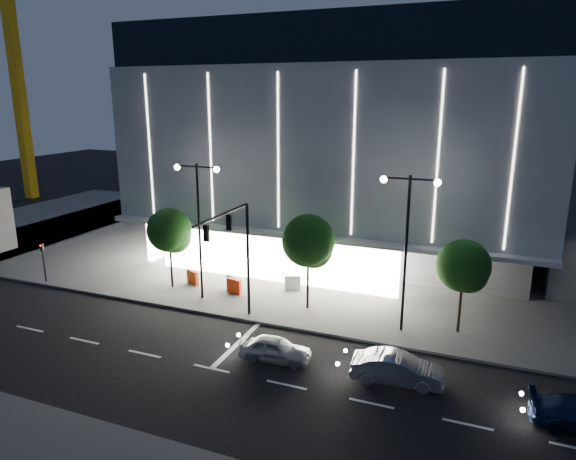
% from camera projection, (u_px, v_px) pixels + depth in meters
% --- Properties ---
extents(ground, '(160.00, 160.00, 0.00)m').
position_uv_depth(ground, '(193.00, 348.00, 27.37)').
color(ground, black).
rests_on(ground, ground).
extents(sidewalk_museum, '(70.00, 40.00, 0.15)m').
position_uv_depth(sidewalk_museum, '(380.00, 241.00, 47.12)').
color(sidewalk_museum, '#474747').
rests_on(sidewalk_museum, ground).
extents(museum, '(30.00, 25.80, 18.00)m').
position_uv_depth(museum, '(357.00, 141.00, 43.98)').
color(museum, '#4C4C51').
rests_on(museum, ground).
extents(traffic_mast, '(0.33, 5.89, 7.07)m').
position_uv_depth(traffic_mast, '(236.00, 243.00, 28.73)').
color(traffic_mast, black).
rests_on(traffic_mast, ground).
extents(street_lamp_west, '(3.16, 0.36, 9.00)m').
position_uv_depth(street_lamp_west, '(199.00, 212.00, 32.32)').
color(street_lamp_west, black).
rests_on(street_lamp_west, ground).
extents(street_lamp_east, '(3.16, 0.36, 9.00)m').
position_uv_depth(street_lamp_east, '(407.00, 231.00, 27.66)').
color(street_lamp_east, black).
rests_on(street_lamp_east, ground).
extents(ped_signal_far, '(0.22, 0.24, 3.00)m').
position_uv_depth(ped_signal_far, '(43.00, 258.00, 36.30)').
color(ped_signal_far, black).
rests_on(ped_signal_far, ground).
extents(tower_crane, '(32.00, 2.00, 28.50)m').
position_uv_depth(tower_crane, '(18.00, 32.00, 61.96)').
color(tower_crane, gold).
rests_on(tower_crane, ground).
extents(tree_left, '(3.02, 3.02, 5.72)m').
position_uv_depth(tree_left, '(170.00, 233.00, 34.79)').
color(tree_left, black).
rests_on(tree_left, ground).
extents(tree_mid, '(3.25, 3.25, 6.15)m').
position_uv_depth(tree_mid, '(309.00, 244.00, 31.13)').
color(tree_mid, black).
rests_on(tree_mid, ground).
extents(tree_right, '(2.91, 2.91, 5.51)m').
position_uv_depth(tree_right, '(464.00, 269.00, 28.02)').
color(tree_right, black).
rests_on(tree_right, ground).
extents(car_lead, '(3.78, 1.77, 1.25)m').
position_uv_depth(car_lead, '(275.00, 349.00, 25.95)').
color(car_lead, '#B6B8BE').
rests_on(car_lead, ground).
extents(car_second, '(4.37, 1.87, 1.40)m').
position_uv_depth(car_second, '(397.00, 369.00, 23.93)').
color(car_second, '#B6B8BE').
rests_on(car_second, ground).
extents(barrier_a, '(1.11, 0.68, 1.00)m').
position_uv_depth(barrier_a, '(193.00, 277.00, 36.08)').
color(barrier_a, '#CD3B0B').
rests_on(barrier_a, sidewalk_museum).
extents(barrier_b, '(1.11, 0.66, 1.00)m').
position_uv_depth(barrier_b, '(233.00, 283.00, 35.04)').
color(barrier_b, silver).
rests_on(barrier_b, sidewalk_museum).
extents(barrier_c, '(1.13, 0.46, 1.00)m').
position_uv_depth(barrier_c, '(234.00, 286.00, 34.42)').
color(barrier_c, '#FF390E').
rests_on(barrier_c, sidewalk_museum).
extents(barrier_d, '(1.11, 0.64, 1.00)m').
position_uv_depth(barrier_d, '(293.00, 283.00, 35.06)').
color(barrier_d, silver).
rests_on(barrier_d, sidewalk_museum).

